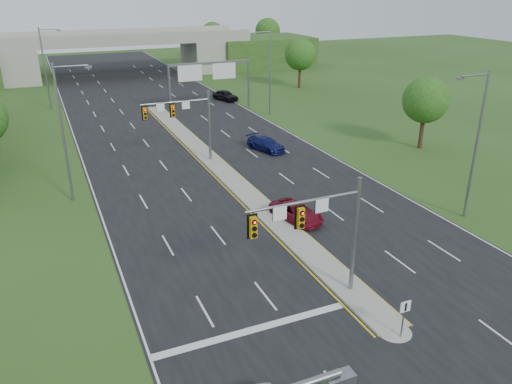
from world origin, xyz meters
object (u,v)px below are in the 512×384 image
Objects in this scene: signal_mast_near at (321,225)px; car_far_c at (225,95)px; signal_mast_far at (186,117)px; sign_gantry at (209,73)px; keep_right_sign at (404,313)px; car_far_b at (266,144)px; overpass at (117,56)px; car_far_a at (297,212)px.

car_far_c is (13.26, 50.61, -3.93)m from signal_mast_near.
signal_mast_far reaches higher than sign_gantry.
signal_mast_far reaches higher than car_far_c.
keep_right_sign is 0.49× the size of car_far_c.
car_far_b is (8.71, 0.87, -4.02)m from signal_mast_far.
overpass is 31.57m from car_far_c.
signal_mast_far is at bearing 91.87° from car_far_a.
signal_mast_near reaches higher than sign_gantry.
keep_right_sign is at bearing -63.06° from signal_mast_near.
overpass is at bearing 88.38° from signal_mast_near.
sign_gantry is (8.95, 19.99, 0.51)m from signal_mast_far.
sign_gantry reaches higher than car_far_c.
car_far_c is (13.26, 25.61, -3.93)m from signal_mast_far.
car_far_b is (6.45, -54.20, -2.85)m from overpass.
car_far_a is at bearing -76.28° from signal_mast_far.
signal_mast_far is 1.52× the size of car_far_a.
sign_gantry is (6.68, 49.45, 3.72)m from keep_right_sign.
sign_gantry reaches higher than car_far_a.
overpass is (0.00, 84.53, 2.04)m from keep_right_sign.
car_far_a is (3.76, 9.58, -4.07)m from signal_mast_near.
car_far_b is at bearing 71.39° from signal_mast_near.
overpass is 54.66m from car_far_b.
keep_right_sign is (2.26, -4.45, -3.21)m from signal_mast_near.
car_far_b is (4.95, 16.30, 0.05)m from car_far_a.
keep_right_sign is 0.03× the size of overpass.
signal_mast_near is at bearing -126.88° from car_far_b.
sign_gantry is 8.36m from car_far_c.
keep_right_sign reaches higher than car_far_a.
sign_gantry is at bearing 82.30° from keep_right_sign.
signal_mast_far is at bearing 90.00° from signal_mast_near.
car_far_a is at bearing 83.90° from keep_right_sign.
car_far_c is (9.50, 41.03, 0.13)m from car_far_a.
signal_mast_near is 52.47m from car_far_c.
car_far_a is 17.03m from car_far_b.
car_far_b is (6.45, 30.33, -0.81)m from keep_right_sign.
overpass is 17.36× the size of car_far_a.
car_far_a is (3.76, -15.42, -4.07)m from signal_mast_far.
car_far_a is 42.12m from car_far_c.
overpass reaches higher than keep_right_sign.
keep_right_sign is 14.14m from car_far_a.
car_far_b is 1.05× the size of car_far_c.
overpass reaches higher than car_far_c.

